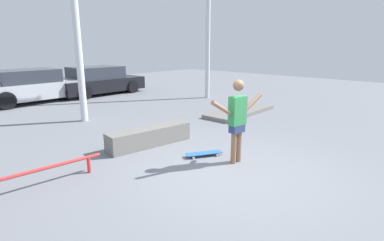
{
  "coord_description": "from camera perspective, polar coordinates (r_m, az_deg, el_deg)",
  "views": [
    {
      "loc": [
        -4.39,
        -3.17,
        2.36
      ],
      "look_at": [
        0.18,
        1.16,
        0.77
      ],
      "focal_mm": 28.0,
      "sensor_mm": 36.0,
      "label": 1
    }
  ],
  "objects": [
    {
      "name": "skateboarder",
      "position": [
        6.05,
        8.63,
        0.71
      ],
      "size": [
        1.41,
        0.28,
        1.71
      ],
      "rotation": [
        0.0,
        0.0,
        -0.14
      ],
      "color": "#8C664C",
      "rests_on": "ground_plane"
    },
    {
      "name": "grind_box",
      "position": [
        7.29,
        -8.07,
        -3.04
      ],
      "size": [
        2.16,
        0.72,
        0.44
      ],
      "primitive_type": "cube",
      "rotation": [
        0.0,
        0.0,
        -0.12
      ],
      "color": "slate",
      "rests_on": "ground_plane"
    },
    {
      "name": "parked_car_silver",
      "position": [
        14.4,
        -28.34,
        5.75
      ],
      "size": [
        4.23,
        2.08,
        1.38
      ],
      "rotation": [
        0.0,
        0.0,
        0.03
      ],
      "color": "#B7BABF",
      "rests_on": "ground_plane"
    },
    {
      "name": "ground_plane",
      "position": [
        5.91,
        7.09,
        -9.48
      ],
      "size": [
        36.0,
        36.0,
        0.0
      ],
      "primitive_type": "plane",
      "color": "slate"
    },
    {
      "name": "grind_rail",
      "position": [
        5.73,
        -28.61,
        -9.04
      ],
      "size": [
        2.5,
        0.22,
        0.34
      ],
      "rotation": [
        0.0,
        0.0,
        -0.06
      ],
      "color": "red",
      "rests_on": "ground_plane"
    },
    {
      "name": "parked_car_black",
      "position": [
        15.54,
        -17.35,
        7.2
      ],
      "size": [
        4.25,
        2.09,
        1.35
      ],
      "rotation": [
        0.0,
        0.0,
        0.03
      ],
      "color": "black",
      "rests_on": "ground_plane"
    },
    {
      "name": "manual_pad",
      "position": [
        10.8,
        9.18,
        1.7
      ],
      "size": [
        3.08,
        1.14,
        0.12
      ],
      "primitive_type": "cube",
      "rotation": [
        0.0,
        0.0,
        0.03
      ],
      "color": "slate",
      "rests_on": "ground_plane"
    },
    {
      "name": "skateboard",
      "position": [
        6.58,
        2.29,
        -6.28
      ],
      "size": [
        0.8,
        0.57,
        0.08
      ],
      "rotation": [
        0.0,
        0.0,
        -0.51
      ],
      "color": "#2D66B2",
      "rests_on": "ground_plane"
    }
  ]
}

